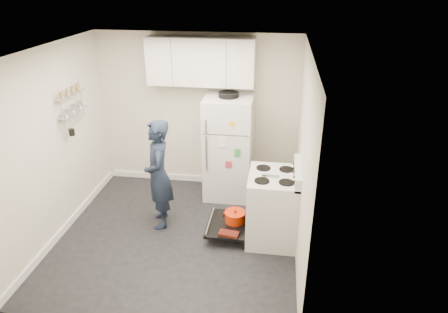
# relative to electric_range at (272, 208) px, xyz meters

# --- Properties ---
(room) EXTENTS (3.21, 3.21, 2.51)m
(room) POSITION_rel_electric_range_xyz_m (-1.29, -0.12, 0.74)
(room) COLOR black
(room) RESTS_ON ground
(electric_range) EXTENTS (0.66, 0.76, 1.10)m
(electric_range) POSITION_rel_electric_range_xyz_m (0.00, 0.00, 0.00)
(electric_range) COLOR silver
(electric_range) RESTS_ON ground
(open_oven_door) EXTENTS (0.55, 0.70, 0.22)m
(open_oven_door) POSITION_rel_electric_range_xyz_m (-0.55, 0.02, -0.28)
(open_oven_door) COLOR black
(open_oven_door) RESTS_ON ground
(refrigerator) EXTENTS (0.72, 0.74, 1.70)m
(refrigerator) POSITION_rel_electric_range_xyz_m (-0.72, 1.10, 0.35)
(refrigerator) COLOR silver
(refrigerator) RESTS_ON ground
(upper_cabinets) EXTENTS (1.60, 0.33, 0.70)m
(upper_cabinets) POSITION_rel_electric_range_xyz_m (-1.16, 1.28, 1.63)
(upper_cabinets) COLOR silver
(upper_cabinets) RESTS_ON room
(wall_shelf_rack) EXTENTS (0.14, 0.60, 0.61)m
(wall_shelf_rack) POSITION_rel_electric_range_xyz_m (-2.78, 0.34, 1.21)
(wall_shelf_rack) COLOR #B2B2B7
(wall_shelf_rack) RESTS_ON room
(person) EXTENTS (0.53, 0.66, 1.57)m
(person) POSITION_rel_electric_range_xyz_m (-1.56, 0.12, 0.32)
(person) COLOR #162032
(person) RESTS_ON ground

